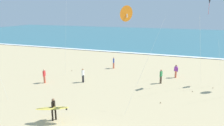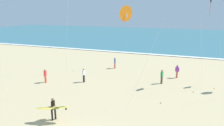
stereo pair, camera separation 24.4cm
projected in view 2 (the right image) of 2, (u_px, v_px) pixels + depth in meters
The scene contains 10 objects.
ocean_water at pixel (173, 37), 65.62m from camera, with size 160.00×60.00×0.08m, color #336B7A.
shoreline_foam at pixel (157, 55), 38.69m from camera, with size 160.00×1.01×0.01m, color white.
surfer_lead at pixel (52, 108), 15.36m from camera, with size 2.43×1.31×1.71m.
kite_diamond_charcoal_mid at pixel (211, 1), 21.04m from camera, with size 1.08×3.35×9.74m.
kite_delta_amber_close at pixel (126, 14), 14.53m from camera, with size 2.73×3.84×8.20m.
bystander_blue_top at pixel (115, 63), 29.60m from camera, with size 0.26×0.48×1.59m.
bystander_white_top at pixel (84, 75), 23.87m from camera, with size 0.23×0.49×1.59m.
bystander_purple_top at pixel (177, 71), 25.37m from camera, with size 0.47×0.29×1.59m.
bystander_red_top at pixel (45, 76), 23.73m from camera, with size 0.23×0.49×1.59m.
bystander_green_top at pixel (162, 77), 23.39m from camera, with size 0.28×0.48×1.59m.
Camera 2 is at (5.94, -8.95, 7.85)m, focal length 34.28 mm.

